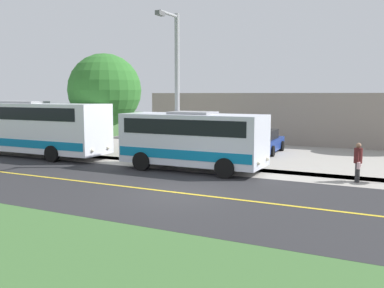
# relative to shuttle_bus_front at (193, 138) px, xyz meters

# --- Properties ---
(ground_plane) EXTENTS (120.00, 120.00, 0.00)m
(ground_plane) POSITION_rel_shuttle_bus_front_xyz_m (4.52, 1.63, -1.56)
(ground_plane) COLOR #3D6633
(road_surface) EXTENTS (8.00, 100.00, 0.01)m
(road_surface) POSITION_rel_shuttle_bus_front_xyz_m (4.52, 1.63, -1.55)
(road_surface) COLOR #28282B
(road_surface) RESTS_ON ground
(sidewalk) EXTENTS (2.40, 100.00, 0.01)m
(sidewalk) POSITION_rel_shuttle_bus_front_xyz_m (-0.68, 1.63, -1.55)
(sidewalk) COLOR #9E9991
(sidewalk) RESTS_ON ground
(parking_lot_surface) EXTENTS (14.00, 36.00, 0.01)m
(parking_lot_surface) POSITION_rel_shuttle_bus_front_xyz_m (-7.88, 4.63, -1.55)
(parking_lot_surface) COLOR #9E9991
(parking_lot_surface) RESTS_ON ground
(road_centre_line) EXTENTS (0.16, 100.00, 0.00)m
(road_centre_line) POSITION_rel_shuttle_bus_front_xyz_m (4.52, 1.63, -1.55)
(road_centre_line) COLOR gold
(road_centre_line) RESTS_ON ground
(shuttle_bus_front) EXTENTS (2.68, 7.04, 2.83)m
(shuttle_bus_front) POSITION_rel_shuttle_bus_front_xyz_m (0.00, 0.00, 0.00)
(shuttle_bus_front) COLOR silver
(shuttle_bus_front) RESTS_ON ground
(transit_bus_rear) EXTENTS (2.67, 12.11, 3.24)m
(transit_bus_rear) POSITION_rel_shuttle_bus_front_xyz_m (0.00, -11.60, 0.22)
(transit_bus_rear) COLOR white
(transit_bus_rear) RESTS_ON ground
(pedestrian_with_bags) EXTENTS (0.72, 0.34, 1.65)m
(pedestrian_with_bags) POSITION_rel_shuttle_bus_front_xyz_m (-0.54, 7.40, -0.67)
(pedestrian_with_bags) COLOR #262628
(pedestrian_with_bags) RESTS_ON ground
(street_light_pole) EXTENTS (1.97, 0.24, 7.53)m
(street_light_pole) POSITION_rel_shuttle_bus_front_xyz_m (-0.35, -1.11, 2.61)
(street_light_pole) COLOR #9E9EA3
(street_light_pole) RESTS_ON ground
(parked_car_near) EXTENTS (4.48, 2.18, 1.45)m
(parked_car_near) POSITION_rel_shuttle_bus_front_xyz_m (-7.34, 1.23, -0.87)
(parked_car_near) COLOR navy
(parked_car_near) RESTS_ON ground
(tree_curbside) EXTENTS (4.45, 4.45, 6.11)m
(tree_curbside) POSITION_rel_shuttle_bus_front_xyz_m (-2.88, -7.44, 2.32)
(tree_curbside) COLOR #4C3826
(tree_curbside) RESTS_ON ground
(commercial_building) EXTENTS (10.00, 23.03, 3.73)m
(commercial_building) POSITION_rel_shuttle_bus_front_xyz_m (-16.88, 1.87, 0.31)
(commercial_building) COLOR gray
(commercial_building) RESTS_ON ground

